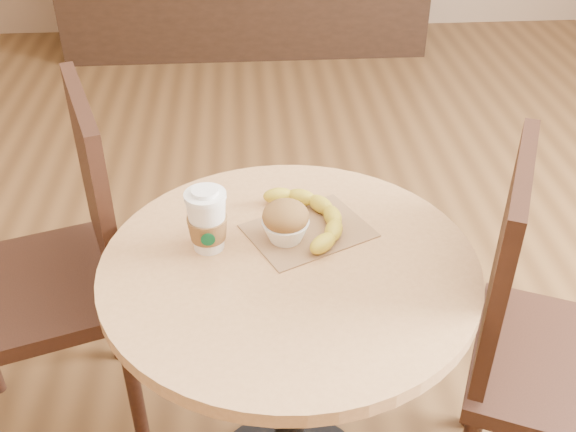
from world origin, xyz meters
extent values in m
cylinder|color=black|center=(0.04, -0.03, 0.38)|extent=(0.07, 0.07, 0.72)
cylinder|color=tan|center=(0.04, -0.03, 0.73)|extent=(0.74, 0.74, 0.03)
cube|color=#321A11|center=(-0.57, 0.24, 0.48)|extent=(0.53, 0.53, 0.04)
cylinder|color=#321A11|center=(-0.46, 0.47, 0.24)|extent=(0.04, 0.04, 0.48)
cylinder|color=#321A11|center=(-0.35, 0.13, 0.24)|extent=(0.04, 0.04, 0.48)
cube|color=#321A11|center=(-0.39, 0.30, 0.74)|extent=(0.15, 0.39, 0.44)
cube|color=#321A11|center=(0.65, -0.10, 0.47)|extent=(0.55, 0.55, 0.04)
cylinder|color=#321A11|center=(0.56, 0.14, 0.23)|extent=(0.04, 0.04, 0.47)
cube|color=#321A11|center=(0.48, -0.02, 0.73)|extent=(0.19, 0.37, 0.44)
cube|color=#8E6844|center=(0.09, 0.07, 0.75)|extent=(0.29, 0.27, 0.00)
cylinder|color=white|center=(-0.12, 0.03, 0.87)|extent=(0.08, 0.08, 0.01)
cylinder|color=white|center=(-0.12, 0.03, 0.88)|extent=(0.05, 0.05, 0.01)
cylinder|color=#074B25|center=(-0.12, -0.01, 0.80)|extent=(0.03, 0.00, 0.03)
ellipsoid|color=brown|center=(0.04, 0.04, 0.81)|extent=(0.09, 0.09, 0.06)
ellipsoid|color=#F6E4C5|center=(0.04, 0.04, 0.83)|extent=(0.03, 0.03, 0.02)
camera|label=1|loc=(-0.04, -1.06, 1.57)|focal=42.00mm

